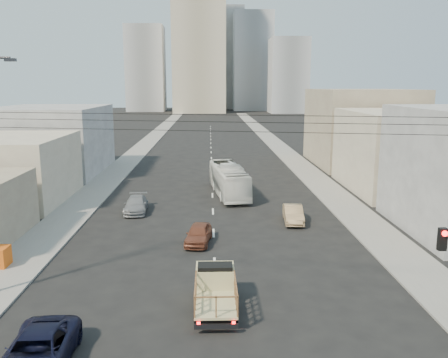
{
  "coord_description": "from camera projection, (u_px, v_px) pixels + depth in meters",
  "views": [
    {
      "loc": [
        -0.26,
        -18.96,
        10.55
      ],
      "look_at": [
        0.83,
        16.51,
        3.5
      ],
      "focal_mm": 38.0,
      "sensor_mm": 36.0,
      "label": 1
    }
  ],
  "objects": [
    {
      "name": "lane_dashes",
      "position": [
        211.0,
        155.0,
        72.61
      ],
      "size": [
        0.15,
        104.0,
        0.01
      ],
      "color": "silver",
      "rests_on": "ground"
    },
    {
      "name": "flatbed_pickup",
      "position": [
        215.0,
        287.0,
        22.55
      ],
      "size": [
        1.95,
        4.41,
        1.9
      ],
      "color": "tan",
      "rests_on": "ground"
    },
    {
      "name": "sidewalk_right",
      "position": [
        273.0,
        141.0,
        89.62
      ],
      "size": [
        3.5,
        180.0,
        0.12
      ],
      "primitive_type": "cube",
      "color": "slate",
      "rests_on": "ground"
    },
    {
      "name": "city_bus",
      "position": [
        229.0,
        180.0,
        46.21
      ],
      "size": [
        3.77,
        10.86,
        2.96
      ],
      "primitive_type": "imported",
      "rotation": [
        0.0,
        0.0,
        0.12
      ],
      "color": "silver",
      "rests_on": "ground"
    },
    {
      "name": "midrise_ne",
      "position": [
        252.0,
        62.0,
        198.66
      ],
      "size": [
        16.0,
        16.0,
        40.0
      ],
      "primitive_type": "cube",
      "color": "gray",
      "rests_on": "ground"
    },
    {
      "name": "midrise_east",
      "position": [
        288.0,
        76.0,
        180.58
      ],
      "size": [
        14.0,
        14.0,
        28.0
      ],
      "primitive_type": "cube",
      "color": "gray",
      "rests_on": "ground"
    },
    {
      "name": "midrise_nw",
      "position": [
        146.0,
        69.0,
        193.01
      ],
      "size": [
        15.0,
        15.0,
        34.0
      ],
      "primitive_type": "cube",
      "color": "gray",
      "rests_on": "ground"
    },
    {
      "name": "ground",
      "position": [
        217.0,
        331.0,
        20.65
      ],
      "size": [
        420.0,
        420.0,
        0.0
      ],
      "primitive_type": "plane",
      "color": "black",
      "rests_on": "ground"
    },
    {
      "name": "sedan_brown",
      "position": [
        198.0,
        234.0,
        32.05
      ],
      "size": [
        2.03,
        4.01,
        1.31
      ],
      "primitive_type": "imported",
      "rotation": [
        0.0,
        0.0,
        -0.13
      ],
      "color": "brown",
      "rests_on": "ground"
    },
    {
      "name": "bldg_left_mid",
      "position": [
        4.0,
        170.0,
        43.02
      ],
      "size": [
        11.0,
        12.0,
        6.0
      ],
      "primitive_type": "cube",
      "color": "#B4A791",
      "rests_on": "ground"
    },
    {
      "name": "navy_pickup",
      "position": [
        37.0,
        353.0,
        17.69
      ],
      "size": [
        2.54,
        5.22,
        1.43
      ],
      "primitive_type": "imported",
      "rotation": [
        0.0,
        0.0,
        0.03
      ],
      "color": "black",
      "rests_on": "ground"
    },
    {
      "name": "sidewalk_left",
      "position": [
        148.0,
        142.0,
        88.9
      ],
      "size": [
        3.5,
        180.0,
        0.12
      ],
      "primitive_type": "cube",
      "color": "slate",
      "rests_on": "ground"
    },
    {
      "name": "sedan_grey",
      "position": [
        136.0,
        205.0,
        39.96
      ],
      "size": [
        2.03,
        4.54,
        1.29
      ],
      "primitive_type": "imported",
      "rotation": [
        0.0,
        0.0,
        0.05
      ],
      "color": "gray",
      "rests_on": "ground"
    },
    {
      "name": "overhead_wires",
      "position": [
        215.0,
        123.0,
        20.37
      ],
      "size": [
        23.01,
        5.02,
        0.72
      ],
      "color": "black",
      "rests_on": "ground"
    },
    {
      "name": "bldg_right_far",
      "position": [
        361.0,
        127.0,
        63.41
      ],
      "size": [
        12.0,
        16.0,
        10.0
      ],
      "primitive_type": "cube",
      "color": "gray",
      "rests_on": "ground"
    },
    {
      "name": "bldg_left_far",
      "position": [
        51.0,
        140.0,
        57.51
      ],
      "size": [
        12.0,
        16.0,
        8.0
      ],
      "primitive_type": "cube",
      "color": "gray",
      "rests_on": "ground"
    },
    {
      "name": "midrise_back",
      "position": [
        223.0,
        59.0,
        212.61
      ],
      "size": [
        18.0,
        18.0,
        44.0
      ],
      "primitive_type": "cube",
      "color": "gray",
      "rests_on": "ground"
    },
    {
      "name": "bldg_right_mid",
      "position": [
        405.0,
        151.0,
        47.91
      ],
      "size": [
        11.0,
        14.0,
        8.0
      ],
      "primitive_type": "cube",
      "color": "#B4A791",
      "rests_on": "ground"
    },
    {
      "name": "sedan_tan",
      "position": [
        293.0,
        214.0,
        36.97
      ],
      "size": [
        1.71,
        4.11,
        1.32
      ],
      "primitive_type": "imported",
      "rotation": [
        0.0,
        0.0,
        -0.08
      ],
      "color": "tan",
      "rests_on": "ground"
    },
    {
      "name": "high_rise_tower",
      "position": [
        199.0,
        33.0,
        181.34
      ],
      "size": [
        20.0,
        20.0,
        60.0
      ],
      "primitive_type": "cube",
      "color": "tan",
      "rests_on": "ground"
    }
  ]
}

